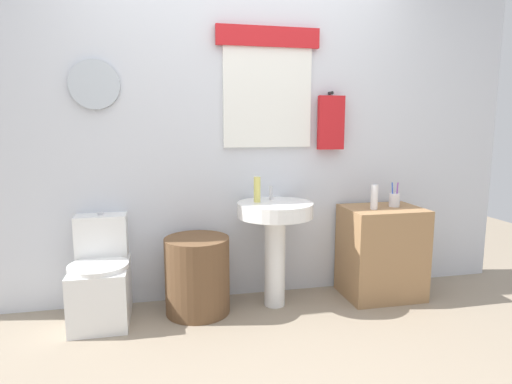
% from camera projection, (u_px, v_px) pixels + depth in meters
% --- Properties ---
extents(ground_plane, '(8.00, 8.00, 0.00)m').
position_uv_depth(ground_plane, '(274.00, 373.00, 2.27)').
color(ground_plane, gray).
extents(back_wall, '(4.40, 0.18, 2.60)m').
position_uv_depth(back_wall, '(236.00, 124.00, 3.17)').
color(back_wall, silver).
rests_on(back_wall, ground_plane).
extents(toilet, '(0.38, 0.51, 0.71)m').
position_uv_depth(toilet, '(101.00, 280.00, 2.87)').
color(toilet, white).
rests_on(toilet, ground_plane).
extents(laundry_hamper, '(0.45, 0.45, 0.54)m').
position_uv_depth(laundry_hamper, '(197.00, 275.00, 2.98)').
color(laundry_hamper, brown).
rests_on(laundry_hamper, ground_plane).
extents(pedestal_sink, '(0.54, 0.54, 0.76)m').
position_uv_depth(pedestal_sink, '(275.00, 227.00, 3.05)').
color(pedestal_sink, white).
rests_on(pedestal_sink, ground_plane).
extents(faucet, '(0.03, 0.03, 0.10)m').
position_uv_depth(faucet, '(271.00, 193.00, 3.13)').
color(faucet, silver).
rests_on(faucet, pedestal_sink).
extents(wooden_cabinet, '(0.57, 0.44, 0.69)m').
position_uv_depth(wooden_cabinet, '(381.00, 252.00, 3.26)').
color(wooden_cabinet, '#9E754C').
rests_on(wooden_cabinet, ground_plane).
extents(soap_bottle, '(0.05, 0.05, 0.18)m').
position_uv_depth(soap_bottle, '(257.00, 190.00, 3.03)').
color(soap_bottle, '#DBD166').
rests_on(soap_bottle, pedestal_sink).
extents(lotion_bottle, '(0.05, 0.05, 0.18)m').
position_uv_depth(lotion_bottle, '(374.00, 197.00, 3.13)').
color(lotion_bottle, white).
rests_on(lotion_bottle, wooden_cabinet).
extents(toothbrush_cup, '(0.08, 0.08, 0.19)m').
position_uv_depth(toothbrush_cup, '(394.00, 200.00, 3.24)').
color(toothbrush_cup, silver).
rests_on(toothbrush_cup, wooden_cabinet).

